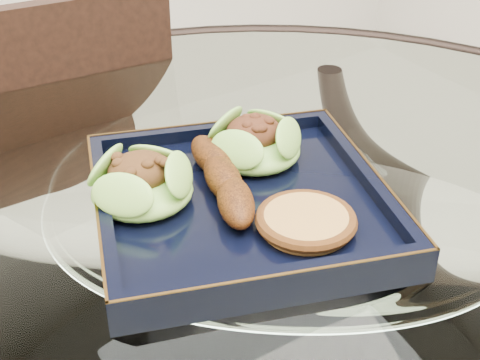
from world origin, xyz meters
TOP-DOWN VIEW (x-y plane):
  - dining_table at (-0.00, -0.00)m, footprint 1.13×1.13m
  - dining_chair at (-0.08, 0.35)m, footprint 0.39×0.39m
  - navy_plate at (-0.03, 0.03)m, footprint 0.34×0.34m
  - lettuce_wrap_left at (-0.11, 0.08)m, footprint 0.12×0.12m
  - lettuce_wrap_right at (0.03, 0.09)m, footprint 0.11×0.11m
  - roasted_plantain at (-0.03, 0.05)m, footprint 0.07×0.16m
  - crumb_patty at (-0.00, -0.04)m, footprint 0.09×0.09m

SIDE VIEW (x-z plane):
  - dining_chair at x=-0.08m, z-range 0.05..0.92m
  - dining_table at x=0.00m, z-range 0.21..0.98m
  - navy_plate at x=-0.03m, z-range 0.76..0.78m
  - crumb_patty at x=0.00m, z-range 0.78..0.80m
  - roasted_plantain at x=-0.03m, z-range 0.78..0.81m
  - lettuce_wrap_right at x=0.03m, z-range 0.78..0.82m
  - lettuce_wrap_left at x=-0.11m, z-range 0.78..0.82m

